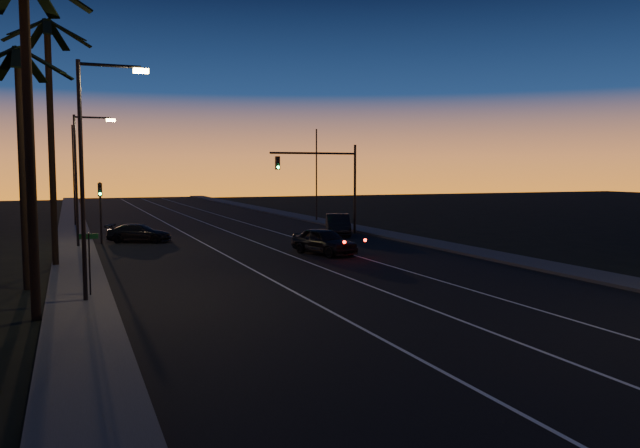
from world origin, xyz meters
name	(u,v)px	position (x,y,z in m)	size (l,w,h in m)	color
road	(281,255)	(0.00, 30.00, 0.01)	(20.00, 170.00, 0.01)	black
sidewalk_left	(77,265)	(-11.20, 30.00, 0.08)	(2.40, 170.00, 0.16)	#383735
sidewalk_right	(443,246)	(11.20, 30.00, 0.08)	(2.40, 170.00, 0.16)	#383735
lane_stripe_left	(231,258)	(-3.00, 30.00, 0.02)	(0.12, 160.00, 0.01)	silver
lane_stripe_mid	(289,255)	(0.50, 30.00, 0.02)	(0.12, 160.00, 0.01)	silver
lane_stripe_right	(343,252)	(4.00, 30.00, 0.02)	(0.12, 160.00, 0.01)	silver
palm_near	(28,106)	(-12.60, 18.00, 7.07)	(4.25, 4.16, 11.53)	black
palm_mid	(21,140)	(-13.20, 24.00, 6.25)	(4.25, 4.16, 10.03)	black
palm_far	(50,118)	(-12.20, 30.00, 7.61)	(4.25, 4.16, 12.53)	black
streetlight_left_near	(90,161)	(-10.70, 20.00, 5.32)	(2.55, 0.26, 9.00)	black
streetlight_left_far	(81,169)	(-10.69, 38.00, 5.06)	(2.55, 0.26, 8.50)	black
street_sign	(89,257)	(-10.80, 21.00, 1.66)	(0.70, 0.06, 2.60)	black
signal_mast	(327,173)	(7.14, 39.99, 4.78)	(7.10, 0.41, 7.00)	black
signal_post	(100,202)	(-9.50, 39.98, 2.89)	(0.28, 0.37, 4.20)	black
far_pole_left	(74,176)	(-11.00, 55.00, 4.50)	(0.14, 0.14, 9.00)	black
far_pole_right	(316,175)	(11.00, 52.00, 4.50)	(0.14, 0.14, 9.00)	black
lead_car	(324,241)	(2.53, 29.47, 0.80)	(3.20, 5.42, 1.57)	black
right_car	(338,225)	(7.64, 39.08, 0.83)	(3.31, 5.24, 1.63)	black
cross_car	(139,233)	(-7.00, 40.03, 0.65)	(4.74, 3.37, 1.27)	black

